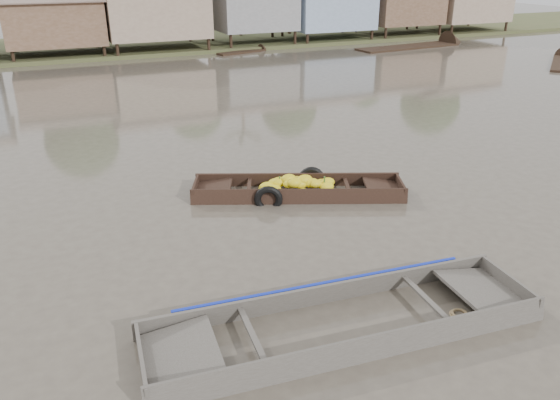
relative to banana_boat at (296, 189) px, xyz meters
name	(u,v)px	position (x,y,z in m)	size (l,w,h in m)	color
ground	(337,257)	(-0.62, -3.37, -0.15)	(120.00, 120.00, 0.00)	#4C443A
riverbank	(154,1)	(2.41, 28.49, 2.92)	(120.00, 12.47, 10.22)	#384723
banana_boat	(296,189)	(0.00, 0.00, 0.00)	(5.67, 3.41, 0.79)	black
viewer_boat	(344,326)	(-1.72, -5.58, -0.11)	(6.98, 2.39, 0.55)	#423E38
distant_boats	(344,58)	(12.35, 18.95, -0.20)	(48.08, 15.24, 0.35)	black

